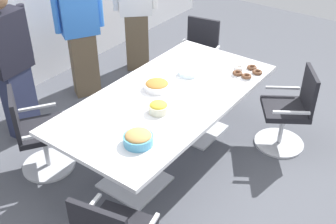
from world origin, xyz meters
name	(u,v)px	position (x,y,z in m)	size (l,w,h in m)	color
ground_plane	(168,155)	(0.00, 0.00, -0.01)	(10.00, 10.00, 0.01)	#4C4F56
conference_table	(168,106)	(0.00, 0.00, 0.63)	(2.40, 1.20, 0.75)	white
office_chair_0	(198,59)	(1.44, 0.58, 0.41)	(0.63, 0.63, 0.91)	silver
office_chair_1	(37,136)	(-0.93, 0.91, 0.41)	(0.75, 0.75, 0.91)	silver
office_chair_3	(289,114)	(0.92, -0.93, 0.41)	(0.75, 0.75, 0.91)	silver
person_standing_0	(11,64)	(-0.64, 1.57, 0.88)	(0.62, 0.27, 1.69)	#232842
person_standing_1	(80,28)	(0.41, 1.64, 0.92)	(0.57, 0.40, 1.75)	brown
person_standing_2	(135,8)	(1.37, 1.57, 0.90)	(0.48, 0.50, 1.74)	brown
snack_bowl_chips_yellow	(158,107)	(-0.30, -0.11, 0.80)	(0.18, 0.18, 0.11)	beige
snack_bowl_pretzels	(157,85)	(0.03, 0.16, 0.79)	(0.26, 0.26, 0.09)	white
snack_bowl_cookies	(138,138)	(-0.77, -0.26, 0.81)	(0.25, 0.25, 0.12)	#4C9EC6
donut_platter	(247,72)	(0.86, -0.41, 0.77)	(0.32, 0.32, 0.04)	white
plate_stack	(188,73)	(0.46, 0.07, 0.77)	(0.22, 0.22, 0.05)	white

